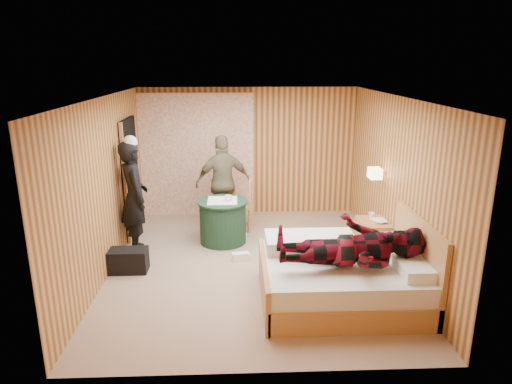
{
  "coord_description": "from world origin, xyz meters",
  "views": [
    {
      "loc": [
        -0.21,
        -6.35,
        2.99
      ],
      "look_at": [
        0.06,
        0.34,
        1.05
      ],
      "focal_mm": 32.0,
      "sensor_mm": 36.0,
      "label": 1
    }
  ],
  "objects_px": {
    "man_at_table": "(223,182)",
    "nightstand": "(372,239)",
    "round_table": "(223,221)",
    "chair_far": "(224,200)",
    "chair_near": "(244,201)",
    "duffel_bag": "(127,260)",
    "woman_standing": "(134,197)",
    "bed": "(343,277)",
    "wall_lamp": "(375,173)",
    "man_on_bed": "(353,236)"
  },
  "relations": [
    {
      "from": "man_at_table",
      "to": "chair_near",
      "type": "bearing_deg",
      "value": 150.0
    },
    {
      "from": "chair_near",
      "to": "man_on_bed",
      "type": "bearing_deg",
      "value": 26.77
    },
    {
      "from": "man_at_table",
      "to": "nightstand",
      "type": "bearing_deg",
      "value": 134.48
    },
    {
      "from": "duffel_bag",
      "to": "woman_standing",
      "type": "bearing_deg",
      "value": 89.57
    },
    {
      "from": "nightstand",
      "to": "woman_standing",
      "type": "xyz_separation_m",
      "value": [
        -3.73,
        0.42,
        0.59
      ]
    },
    {
      "from": "round_table",
      "to": "man_at_table",
      "type": "height_order",
      "value": "man_at_table"
    },
    {
      "from": "bed",
      "to": "chair_far",
      "type": "bearing_deg",
      "value": 120.61
    },
    {
      "from": "nightstand",
      "to": "chair_near",
      "type": "distance_m",
      "value": 2.39
    },
    {
      "from": "wall_lamp",
      "to": "man_at_table",
      "type": "bearing_deg",
      "value": 153.78
    },
    {
      "from": "duffel_bag",
      "to": "man_at_table",
      "type": "bearing_deg",
      "value": 51.82
    },
    {
      "from": "nightstand",
      "to": "chair_near",
      "type": "relative_size",
      "value": 0.66
    },
    {
      "from": "duffel_bag",
      "to": "man_at_table",
      "type": "xyz_separation_m",
      "value": [
        1.38,
        1.78,
        0.69
      ]
    },
    {
      "from": "bed",
      "to": "man_on_bed",
      "type": "distance_m",
      "value": 0.7
    },
    {
      "from": "bed",
      "to": "nightstand",
      "type": "bearing_deg",
      "value": 59.72
    },
    {
      "from": "man_on_bed",
      "to": "wall_lamp",
      "type": "bearing_deg",
      "value": 66.42
    },
    {
      "from": "wall_lamp",
      "to": "man_on_bed",
      "type": "relative_size",
      "value": 0.15
    },
    {
      "from": "woman_standing",
      "to": "wall_lamp",
      "type": "bearing_deg",
      "value": -116.63
    },
    {
      "from": "bed",
      "to": "round_table",
      "type": "bearing_deg",
      "value": 128.29
    },
    {
      "from": "man_at_table",
      "to": "man_on_bed",
      "type": "distance_m",
      "value": 3.37
    },
    {
      "from": "nightstand",
      "to": "chair_near",
      "type": "height_order",
      "value": "chair_near"
    },
    {
      "from": "wall_lamp",
      "to": "duffel_bag",
      "type": "relative_size",
      "value": 0.43
    },
    {
      "from": "chair_near",
      "to": "man_on_bed",
      "type": "distance_m",
      "value": 3.14
    },
    {
      "from": "round_table",
      "to": "chair_far",
      "type": "height_order",
      "value": "chair_far"
    },
    {
      "from": "woman_standing",
      "to": "man_at_table",
      "type": "height_order",
      "value": "woman_standing"
    },
    {
      "from": "chair_near",
      "to": "duffel_bag",
      "type": "xyz_separation_m",
      "value": [
        -1.75,
        -1.67,
        -0.37
      ]
    },
    {
      "from": "bed",
      "to": "chair_far",
      "type": "xyz_separation_m",
      "value": [
        -1.59,
        2.69,
        0.22
      ]
    },
    {
      "from": "bed",
      "to": "chair_far",
      "type": "distance_m",
      "value": 3.13
    },
    {
      "from": "wall_lamp",
      "to": "man_on_bed",
      "type": "distance_m",
      "value": 1.96
    },
    {
      "from": "nightstand",
      "to": "chair_far",
      "type": "height_order",
      "value": "chair_far"
    },
    {
      "from": "round_table",
      "to": "woman_standing",
      "type": "bearing_deg",
      "value": -167.46
    },
    {
      "from": "round_table",
      "to": "chair_far",
      "type": "relative_size",
      "value": 0.9
    },
    {
      "from": "chair_far",
      "to": "bed",
      "type": "bearing_deg",
      "value": -55.38
    },
    {
      "from": "round_table",
      "to": "chair_near",
      "type": "distance_m",
      "value": 0.72
    },
    {
      "from": "nightstand",
      "to": "chair_near",
      "type": "xyz_separation_m",
      "value": [
        -1.98,
        1.32,
        0.23
      ]
    },
    {
      "from": "nightstand",
      "to": "man_on_bed",
      "type": "xyz_separation_m",
      "value": [
        -0.73,
        -1.52,
        0.67
      ]
    },
    {
      "from": "wall_lamp",
      "to": "round_table",
      "type": "xyz_separation_m",
      "value": [
        -2.4,
        0.48,
        -0.93
      ]
    },
    {
      "from": "nightstand",
      "to": "man_at_table",
      "type": "height_order",
      "value": "man_at_table"
    },
    {
      "from": "nightstand",
      "to": "duffel_bag",
      "type": "height_order",
      "value": "nightstand"
    },
    {
      "from": "round_table",
      "to": "woman_standing",
      "type": "xyz_separation_m",
      "value": [
        -1.38,
        -0.31,
        0.53
      ]
    },
    {
      "from": "bed",
      "to": "woman_standing",
      "type": "height_order",
      "value": "woman_standing"
    },
    {
      "from": "bed",
      "to": "round_table",
      "type": "distance_m",
      "value": 2.58
    },
    {
      "from": "chair_far",
      "to": "man_on_bed",
      "type": "xyz_separation_m",
      "value": [
        1.62,
        -2.92,
        0.44
      ]
    },
    {
      "from": "chair_far",
      "to": "wall_lamp",
      "type": "bearing_deg",
      "value": -21.58
    },
    {
      "from": "nightstand",
      "to": "round_table",
      "type": "bearing_deg",
      "value": 162.83
    },
    {
      "from": "chair_far",
      "to": "man_at_table",
      "type": "distance_m",
      "value": 0.32
    },
    {
      "from": "nightstand",
      "to": "round_table",
      "type": "distance_m",
      "value": 2.46
    },
    {
      "from": "wall_lamp",
      "to": "chair_near",
      "type": "relative_size",
      "value": 0.28
    },
    {
      "from": "bed",
      "to": "man_on_bed",
      "type": "relative_size",
      "value": 1.14
    },
    {
      "from": "duffel_bag",
      "to": "woman_standing",
      "type": "xyz_separation_m",
      "value": [
        0.0,
        0.77,
        0.73
      ]
    },
    {
      "from": "chair_far",
      "to": "woman_standing",
      "type": "bearing_deg",
      "value": -140.88
    }
  ]
}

